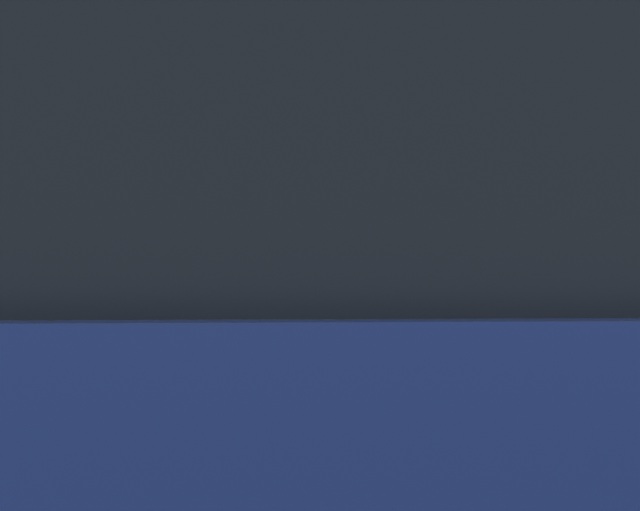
% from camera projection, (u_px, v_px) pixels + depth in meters
% --- Properties ---
extents(parking_meter, '(0.16, 0.17, 1.42)m').
position_uv_depth(parking_meter, '(384.00, 293.00, 3.66)').
color(parking_meter, slate).
rests_on(parking_meter, sidewalk_curb).
extents(pedestrian_at_meter, '(0.75, 0.54, 1.77)m').
position_uv_depth(pedestrian_at_meter, '(203.00, 289.00, 3.85)').
color(pedestrian_at_meter, brown).
rests_on(pedestrian_at_meter, sidewalk_curb).
extents(parked_sedan_blue, '(4.64, 1.90, 1.76)m').
position_uv_depth(parked_sedan_blue, '(149.00, 438.00, 1.91)').
color(parked_sedan_blue, navy).
rests_on(parked_sedan_blue, ground).
extents(background_railing, '(24.06, 0.06, 1.02)m').
position_uv_depth(background_railing, '(275.00, 336.00, 6.16)').
color(background_railing, '#1E602D').
rests_on(background_railing, sidewalk_curb).
extents(backdrop_wall, '(32.00, 0.50, 3.59)m').
position_uv_depth(backdrop_wall, '(263.00, 208.00, 8.47)').
color(backdrop_wall, '#ADA38E').
rests_on(backdrop_wall, ground).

